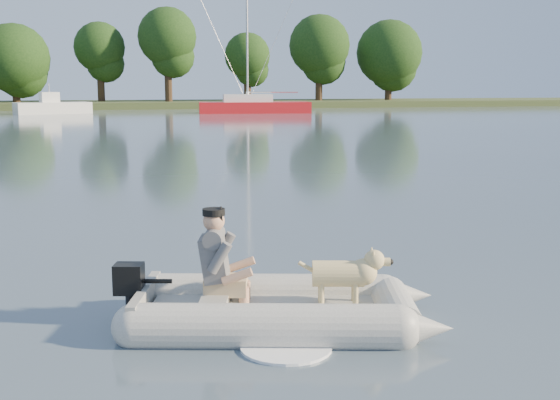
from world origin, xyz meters
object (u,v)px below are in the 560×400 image
object	(u,v)px
dog	(338,278)
motorboat	(52,99)
man	(216,255)
dinghy	(280,273)
sailboat	(253,106)

from	to	relation	value
dog	motorboat	size ratio (longest dim) A/B	0.14
man	dog	xyz separation A→B (m)	(1.11, -0.30, -0.22)
dinghy	dog	size ratio (longest dim) A/B	5.24
dinghy	dog	xyz separation A→B (m)	(0.54, -0.10, -0.06)
dinghy	man	bearing A→B (deg)	175.76
man	motorboat	bearing A→B (deg)	110.30
dinghy	motorboat	world-z (taller)	motorboat
dog	motorboat	bearing A→B (deg)	111.53
sailboat	motorboat	bearing A→B (deg)	178.26
dinghy	sailboat	bearing A→B (deg)	93.30
motorboat	sailboat	world-z (taller)	sailboat
dinghy	man	distance (m)	0.62
dog	motorboat	distance (m)	50.04
motorboat	sailboat	size ratio (longest dim) A/B	0.48
motorboat	man	bearing A→B (deg)	-102.40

